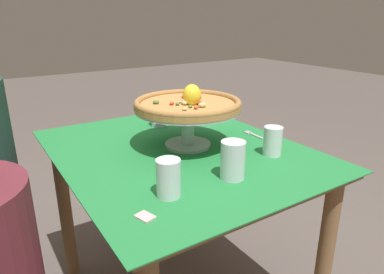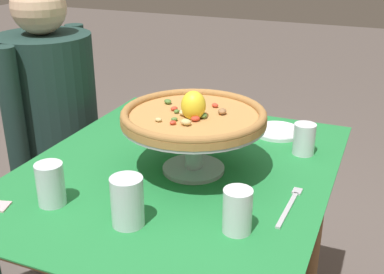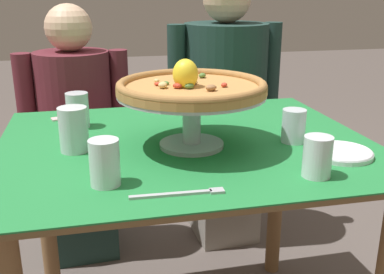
# 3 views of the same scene
# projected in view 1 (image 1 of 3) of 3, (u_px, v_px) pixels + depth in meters

# --- Properties ---
(dining_table) EXTENTS (1.08, 0.89, 0.75)m
(dining_table) POSITION_uv_depth(u_px,v_px,m) (178.00, 177.00, 1.42)
(dining_table) COLOR olive
(dining_table) RESTS_ON ground
(pizza_stand) EXTENTS (0.41, 0.41, 0.16)m
(pizza_stand) POSITION_uv_depth(u_px,v_px,m) (188.00, 119.00, 1.37)
(pizza_stand) COLOR #B7B7C1
(pizza_stand) RESTS_ON dining_table
(pizza) EXTENTS (0.41, 0.41, 0.10)m
(pizza) POSITION_uv_depth(u_px,v_px,m) (188.00, 103.00, 1.35)
(pizza) COLOR #BC8447
(pizza) RESTS_ON pizza_stand
(water_glass_side_left) EXTENTS (0.08, 0.08, 0.12)m
(water_glass_side_left) POSITION_uv_depth(u_px,v_px,m) (233.00, 162.00, 1.12)
(water_glass_side_left) COLOR silver
(water_glass_side_left) RESTS_ON dining_table
(water_glass_front_left) EXTENTS (0.07, 0.07, 0.11)m
(water_glass_front_left) POSITION_uv_depth(u_px,v_px,m) (273.00, 143.00, 1.31)
(water_glass_front_left) COLOR white
(water_glass_front_left) RESTS_ON dining_table
(water_glass_side_right) EXTENTS (0.07, 0.07, 0.10)m
(water_glass_side_right) POSITION_uv_depth(u_px,v_px,m) (159.00, 117.00, 1.65)
(water_glass_side_right) COLOR silver
(water_glass_side_right) RESTS_ON dining_table
(water_glass_back_left) EXTENTS (0.07, 0.07, 0.11)m
(water_glass_back_left) POSITION_uv_depth(u_px,v_px,m) (169.00, 180.00, 1.01)
(water_glass_back_left) COLOR silver
(water_glass_back_left) RESTS_ON dining_table
(water_glass_front_right) EXTENTS (0.07, 0.07, 0.10)m
(water_glass_front_right) POSITION_uv_depth(u_px,v_px,m) (208.00, 112.00, 1.73)
(water_glass_front_right) COLOR white
(water_glass_front_right) RESTS_ON dining_table
(side_plate) EXTENTS (0.17, 0.17, 0.02)m
(side_plate) POSITION_uv_depth(u_px,v_px,m) (175.00, 116.00, 1.79)
(side_plate) COLOR white
(side_plate) RESTS_ON dining_table
(dinner_fork) EXTENTS (0.21, 0.03, 0.01)m
(dinner_fork) POSITION_uv_depth(u_px,v_px,m) (260.00, 137.00, 1.50)
(dinner_fork) COLOR #B7B7C1
(dinner_fork) RESTS_ON dining_table
(sugar_packet) EXTENTS (0.06, 0.05, 0.00)m
(sugar_packet) POSITION_uv_depth(u_px,v_px,m) (145.00, 217.00, 0.91)
(sugar_packet) COLOR beige
(sugar_packet) RESTS_ON dining_table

